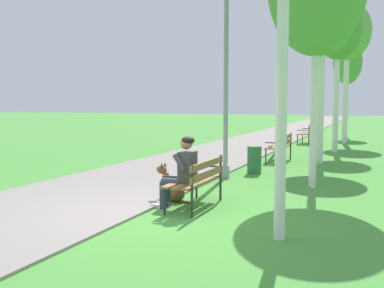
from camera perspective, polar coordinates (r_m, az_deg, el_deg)
The scene contains 14 objects.
ground_plane at distance 7.34m, azimuth -4.67°, elevation -9.02°, with size 120.00×120.00×0.00m, color #478E38.
paved_path at distance 30.82m, azimuth 12.81°, elevation 1.82°, with size 3.46×60.00×0.04m, color gray.
park_bench_near at distance 7.76m, azimuth 0.71°, elevation -4.36°, with size 0.55×1.50×0.85m.
park_bench_mid at distance 14.07m, azimuth 11.20°, elevation -0.11°, with size 0.55×1.50×0.85m.
park_bench_far at distance 20.46m, azimuth 14.41°, elevation 1.48°, with size 0.55×1.50×0.85m.
person_seated_on_near_bench at distance 7.62m, azimuth -1.33°, elevation -3.26°, with size 0.74×0.49×1.25m.
dog_brown at distance 8.31m, azimuth -2.62°, elevation -5.49°, with size 0.82×0.39×0.71m.
lamp_post_near at distance 10.73m, azimuth 4.33°, elevation 8.21°, with size 0.24×0.24×4.57m.
lamp_post_mid at distance 17.04m, azimuth 10.91°, elevation 6.96°, with size 0.24×0.24×4.52m.
birch_tree_third at distance 14.02m, azimuth 16.28°, elevation 15.37°, with size 1.93×1.68×5.55m.
birch_tree_fourth at distance 17.33m, azimuth 18.08°, elevation 13.82°, with size 1.65×1.75×5.69m.
birch_tree_fifth at distance 21.24m, azimuth 19.16°, elevation 13.26°, with size 2.01×1.87×6.20m.
birch_tree_sixth at distance 24.93m, azimuth 19.16°, elevation 9.67°, with size 1.46×1.38×5.03m.
litter_bin at distance 11.58m, azimuth 7.92°, elevation -2.01°, with size 0.36×0.36×0.70m, color #2D6638.
Camera 1 is at (3.27, -6.32, 1.81)m, focal length 41.98 mm.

